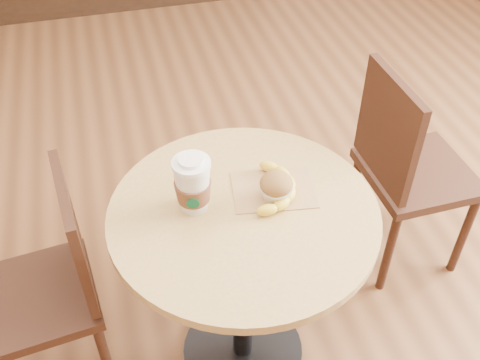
{
  "coord_description": "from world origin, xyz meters",
  "views": [
    {
      "loc": [
        -0.2,
        -1.17,
        1.88
      ],
      "look_at": [
        0.1,
        -0.04,
        0.83
      ],
      "focal_mm": 42.0,
      "sensor_mm": 36.0,
      "label": 1
    }
  ],
  "objects_px": {
    "muffin": "(276,187)",
    "banana": "(274,186)",
    "cafe_table": "(243,254)",
    "chair_left": "(52,284)",
    "chair_right": "(406,167)",
    "coffee_cup": "(193,186)"
  },
  "relations": [
    {
      "from": "chair_left",
      "to": "coffee_cup",
      "type": "bearing_deg",
      "value": 75.09
    },
    {
      "from": "cafe_table",
      "to": "chair_right",
      "type": "bearing_deg",
      "value": 23.27
    },
    {
      "from": "chair_left",
      "to": "banana",
      "type": "xyz_separation_m",
      "value": [
        0.7,
        -0.07,
        0.31
      ]
    },
    {
      "from": "chair_left",
      "to": "chair_right",
      "type": "bearing_deg",
      "value": 91.8
    },
    {
      "from": "chair_right",
      "to": "muffin",
      "type": "relative_size",
      "value": 9.11
    },
    {
      "from": "cafe_table",
      "to": "banana",
      "type": "distance_m",
      "value": 0.24
    },
    {
      "from": "cafe_table",
      "to": "coffee_cup",
      "type": "xyz_separation_m",
      "value": [
        -0.13,
        0.05,
        0.27
      ]
    },
    {
      "from": "cafe_table",
      "to": "chair_left",
      "type": "xyz_separation_m",
      "value": [
        -0.59,
        0.12,
        -0.1
      ]
    },
    {
      "from": "muffin",
      "to": "banana",
      "type": "xyz_separation_m",
      "value": [
        0.01,
        0.03,
        -0.03
      ]
    },
    {
      "from": "banana",
      "to": "coffee_cup",
      "type": "bearing_deg",
      "value": -155.97
    },
    {
      "from": "chair_left",
      "to": "banana",
      "type": "bearing_deg",
      "value": 77.96
    },
    {
      "from": "cafe_table",
      "to": "muffin",
      "type": "height_order",
      "value": "muffin"
    },
    {
      "from": "coffee_cup",
      "to": "muffin",
      "type": "bearing_deg",
      "value": 4.79
    },
    {
      "from": "chair_left",
      "to": "muffin",
      "type": "xyz_separation_m",
      "value": [
        0.69,
        -0.1,
        0.34
      ]
    },
    {
      "from": "chair_left",
      "to": "banana",
      "type": "height_order",
      "value": "chair_left"
    },
    {
      "from": "cafe_table",
      "to": "muffin",
      "type": "relative_size",
      "value": 7.95
    },
    {
      "from": "chair_left",
      "to": "chair_right",
      "type": "height_order",
      "value": "chair_right"
    },
    {
      "from": "chair_left",
      "to": "chair_right",
      "type": "xyz_separation_m",
      "value": [
        1.32,
        0.19,
        0.03
      ]
    },
    {
      "from": "chair_right",
      "to": "banana",
      "type": "height_order",
      "value": "chair_right"
    },
    {
      "from": "cafe_table",
      "to": "banana",
      "type": "bearing_deg",
      "value": 25.72
    },
    {
      "from": "coffee_cup",
      "to": "banana",
      "type": "distance_m",
      "value": 0.25
    },
    {
      "from": "cafe_table",
      "to": "chair_right",
      "type": "xyz_separation_m",
      "value": [
        0.73,
        0.31,
        -0.07
      ]
    }
  ]
}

